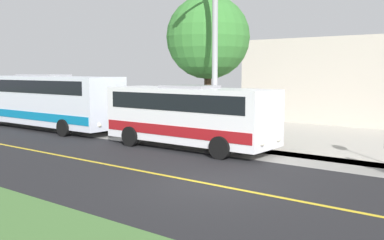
{
  "coord_description": "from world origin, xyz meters",
  "views": [
    {
      "loc": [
        10.58,
        7.59,
        3.37
      ],
      "look_at": [
        -3.5,
        -3.35,
        1.4
      ],
      "focal_mm": 41.6,
      "sensor_mm": 36.0,
      "label": 1
    }
  ],
  "objects_px": {
    "street_light_pole": "(213,47)",
    "tree_curbside": "(208,38)",
    "transit_bus_rear": "(44,99)",
    "shuttle_bus_front": "(189,114)"
  },
  "relations": [
    {
      "from": "shuttle_bus_front",
      "to": "street_light_pole",
      "type": "xyz_separation_m",
      "value": [
        -0.39,
        0.98,
        2.84
      ]
    },
    {
      "from": "street_light_pole",
      "to": "tree_curbside",
      "type": "bearing_deg",
      "value": -140.32
    },
    {
      "from": "shuttle_bus_front",
      "to": "tree_curbside",
      "type": "distance_m",
      "value": 4.67
    },
    {
      "from": "shuttle_bus_front",
      "to": "transit_bus_rear",
      "type": "distance_m",
      "value": 10.81
    },
    {
      "from": "tree_curbside",
      "to": "street_light_pole",
      "type": "bearing_deg",
      "value": 39.68
    },
    {
      "from": "transit_bus_rear",
      "to": "street_light_pole",
      "type": "xyz_separation_m",
      "value": [
        -0.34,
        11.79,
        2.62
      ]
    },
    {
      "from": "transit_bus_rear",
      "to": "street_light_pole",
      "type": "height_order",
      "value": "street_light_pole"
    },
    {
      "from": "transit_bus_rear",
      "to": "shuttle_bus_front",
      "type": "bearing_deg",
      "value": 89.74
    },
    {
      "from": "tree_curbside",
      "to": "transit_bus_rear",
      "type": "bearing_deg",
      "value": -73.54
    },
    {
      "from": "street_light_pole",
      "to": "shuttle_bus_front",
      "type": "bearing_deg",
      "value": -68.27
    }
  ]
}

